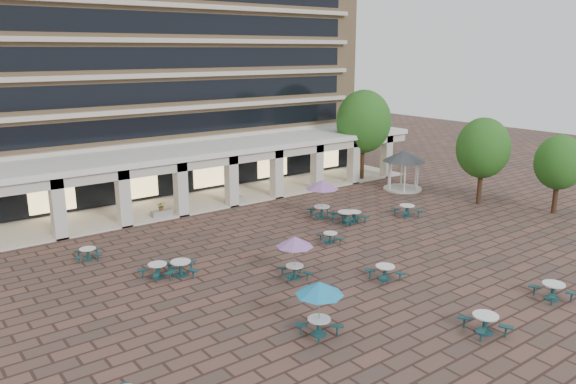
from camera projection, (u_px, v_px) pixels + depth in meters
name	position (u px, v px, depth m)	size (l,w,h in m)	color
ground	(314.00, 259.00, 32.11)	(120.00, 120.00, 0.00)	brown
apartment_building	(129.00, 38.00, 48.70)	(40.00, 15.50, 25.20)	tan
retail_arcade	(191.00, 166.00, 42.81)	(42.00, 6.60, 4.40)	white
picnic_table_1	(485.00, 322.00, 23.61)	(2.19, 2.19, 0.81)	#163E42
picnic_table_2	(385.00, 271.00, 29.10)	(1.83, 1.83, 0.75)	#163E42
picnic_table_3	(553.00, 290.00, 26.82)	(2.11, 2.11, 0.79)	#163E42
picnic_table_4	(320.00, 290.00, 23.06)	(2.05, 2.05, 2.36)	#163E42
picnic_table_5	(181.00, 267.00, 29.59)	(2.19, 2.19, 0.80)	#163E42
picnic_table_6	(295.00, 243.00, 28.93)	(1.96, 1.96, 2.26)	#163E42
picnic_table_7	(407.00, 209.00, 40.23)	(2.05, 2.05, 0.81)	#163E42
picnic_table_8	(88.00, 253.00, 31.87)	(1.78, 1.78, 0.68)	#163E42
picnic_table_9	(330.00, 237.00, 34.64)	(1.78, 1.78, 0.66)	#163E42
picnic_table_10	(346.00, 216.00, 38.54)	(2.05, 2.05, 0.84)	#163E42
picnic_table_11	(322.00, 186.00, 39.36)	(2.38, 2.38, 2.74)	#163E42
picnic_table_12	(158.00, 269.00, 29.40)	(1.94, 1.94, 0.74)	#163E42
picnic_table_13	(354.00, 216.00, 38.80)	(1.93, 1.93, 0.77)	#163E42
gazebo	(404.00, 160.00, 47.36)	(3.63, 3.63, 3.38)	beige
tree_east_a	(483.00, 148.00, 42.50)	(4.02, 4.02, 6.69)	#452C1B
tree_east_b	(559.00, 163.00, 40.20)	(3.46, 3.46, 5.76)	#452C1B
tree_east_c	(364.00, 122.00, 50.31)	(4.92, 4.92, 8.19)	#452C1B
planter_left	(162.00, 211.00, 39.97)	(1.50, 0.69, 1.16)	#969590
planter_right	(234.00, 198.00, 43.50)	(1.50, 0.69, 1.15)	#969590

